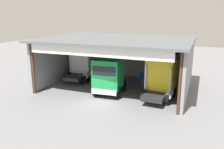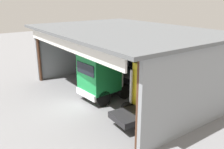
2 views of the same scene
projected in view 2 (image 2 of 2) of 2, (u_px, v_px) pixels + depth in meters
ground_plane at (73, 106)px, 17.08m from camera, size 80.00×80.00×0.00m
workshop_shed at (135, 47)px, 19.12m from camera, size 14.31×10.44×5.04m
truck_white_center_left_bay at (108, 54)px, 23.55m from camera, size 2.73×4.79×3.79m
truck_green_center_right_bay at (101, 75)px, 17.78m from camera, size 2.78×4.45×3.50m
truck_yellow_yard_outside at (157, 91)px, 14.74m from camera, size 2.61×4.57×3.55m
oil_drum at (141, 70)px, 23.80m from camera, size 0.58×0.58×0.88m
tool_cart at (171, 86)px, 19.50m from camera, size 0.90×0.60×1.00m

